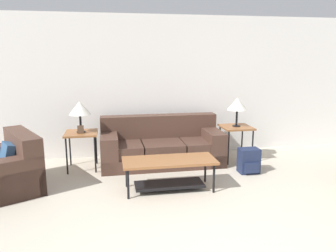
% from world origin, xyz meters
% --- Properties ---
extents(wall_back, '(8.95, 0.06, 2.60)m').
position_xyz_m(wall_back, '(0.00, 3.88, 1.30)').
color(wall_back, white).
rests_on(wall_back, ground_plane).
extents(couch, '(2.09, 0.91, 0.82)m').
position_xyz_m(couch, '(-0.19, 3.25, 0.30)').
color(couch, '#4C3328').
rests_on(couch, ground_plane).
extents(armchair, '(1.33, 1.41, 0.80)m').
position_xyz_m(armchair, '(-2.55, 2.44, 0.29)').
color(armchair, '#4C3328').
rests_on(armchair, ground_plane).
extents(coffee_table, '(1.29, 0.53, 0.45)m').
position_xyz_m(coffee_table, '(-0.27, 2.06, 0.33)').
color(coffee_table, '#935B33').
rests_on(coffee_table, ground_plane).
extents(side_table_left, '(0.52, 0.54, 0.63)m').
position_xyz_m(side_table_left, '(-1.54, 3.19, 0.56)').
color(side_table_left, '#935B33').
rests_on(side_table_left, ground_plane).
extents(side_table_right, '(0.52, 0.54, 0.63)m').
position_xyz_m(side_table_right, '(1.16, 3.19, 0.56)').
color(side_table_right, '#935B33').
rests_on(side_table_right, ground_plane).
extents(table_lamp_left, '(0.36, 0.36, 0.51)m').
position_xyz_m(table_lamp_left, '(-1.54, 3.19, 1.03)').
color(table_lamp_left, black).
rests_on(table_lamp_left, side_table_left).
extents(table_lamp_right, '(0.36, 0.36, 0.51)m').
position_xyz_m(table_lamp_right, '(1.16, 3.19, 1.03)').
color(table_lamp_right, black).
rests_on(table_lamp_right, side_table_right).
extents(backpack, '(0.32, 0.31, 0.40)m').
position_xyz_m(backpack, '(1.13, 2.53, 0.20)').
color(backpack, '#1E2847').
rests_on(backpack, ground_plane).
extents(picture_frame, '(0.10, 0.04, 0.13)m').
position_xyz_m(picture_frame, '(-1.53, 3.11, 0.69)').
color(picture_frame, '#4C3828').
rests_on(picture_frame, side_table_left).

